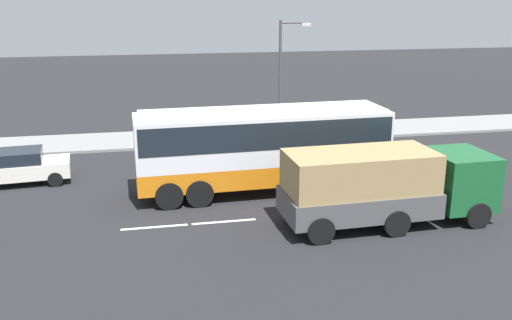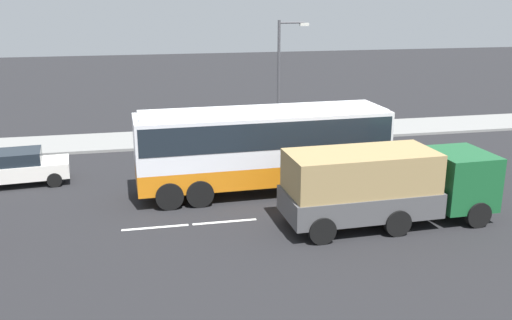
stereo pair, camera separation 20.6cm
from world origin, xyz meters
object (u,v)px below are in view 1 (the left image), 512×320
(car_white_minivan, at_px, (16,166))
(coach_bus, at_px, (263,142))
(cargo_truck, at_px, (386,184))
(pedestrian_at_crossing, at_px, (291,120))
(street_lamp, at_px, (283,72))
(pedestrian_near_curb, at_px, (276,120))

(car_white_minivan, bearing_deg, coach_bus, -22.24)
(cargo_truck, distance_m, car_white_minivan, 16.06)
(pedestrian_at_crossing, bearing_deg, street_lamp, -10.87)
(pedestrian_at_crossing, bearing_deg, car_white_minivan, -37.66)
(coach_bus, relative_size, pedestrian_near_curb, 6.79)
(coach_bus, xyz_separation_m, pedestrian_near_curb, (2.81, 9.23, -1.15))
(coach_bus, xyz_separation_m, street_lamp, (2.96, 8.32, 1.79))
(car_white_minivan, distance_m, pedestrian_near_curb, 14.67)
(street_lamp, bearing_deg, cargo_truck, -87.10)
(car_white_minivan, relative_size, pedestrian_near_curb, 2.98)
(pedestrian_near_curb, height_order, pedestrian_at_crossing, pedestrian_near_curb)
(coach_bus, bearing_deg, pedestrian_near_curb, 71.43)
(car_white_minivan, height_order, street_lamp, street_lamp)
(cargo_truck, height_order, car_white_minivan, cargo_truck)
(car_white_minivan, xyz_separation_m, street_lamp, (13.51, 5.14, 3.18))
(coach_bus, distance_m, pedestrian_near_curb, 9.72)
(coach_bus, bearing_deg, car_white_minivan, 161.61)
(pedestrian_at_crossing, bearing_deg, pedestrian_near_curb, -65.70)
(cargo_truck, bearing_deg, coach_bus, 127.77)
(coach_bus, height_order, cargo_truck, coach_bus)
(pedestrian_near_curb, bearing_deg, street_lamp, -66.19)
(cargo_truck, relative_size, pedestrian_at_crossing, 5.05)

